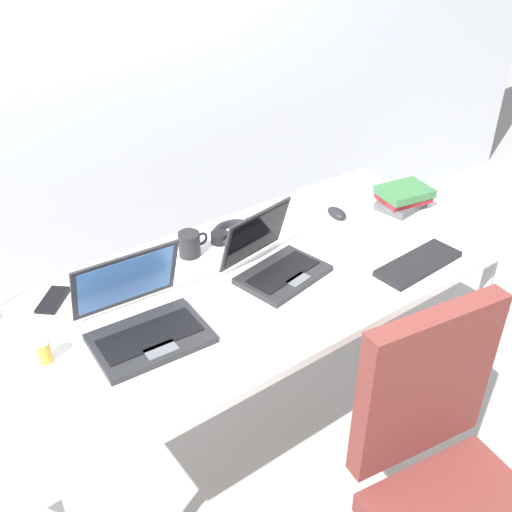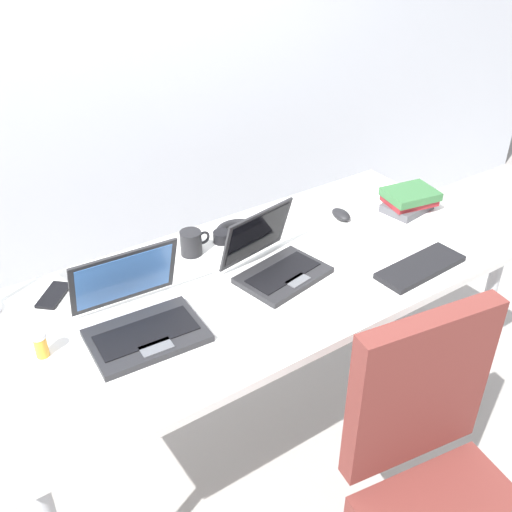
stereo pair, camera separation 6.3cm
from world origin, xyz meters
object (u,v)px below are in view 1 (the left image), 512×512
(pill_bottle, at_px, (44,350))
(coffee_mug, at_px, (190,244))
(external_keyboard, at_px, (418,264))
(laptop_front_right, at_px, (275,262))
(cell_phone, at_px, (53,300))
(laptop_far_corner, at_px, (143,320))
(computer_mouse, at_px, (337,213))
(book_stack, at_px, (403,197))
(headphones, at_px, (237,232))

(pill_bottle, distance_m, coffee_mug, 0.64)
(external_keyboard, bearing_deg, laptop_front_right, 145.36)
(cell_phone, height_order, coffee_mug, coffee_mug)
(laptop_far_corner, xyz_separation_m, computer_mouse, (0.92, 0.18, -0.03))
(laptop_far_corner, distance_m, laptop_front_right, 0.49)
(external_keyboard, height_order, pill_bottle, pill_bottle)
(laptop_far_corner, relative_size, laptop_front_right, 1.04)
(cell_phone, distance_m, coffee_mug, 0.49)
(external_keyboard, relative_size, computer_mouse, 3.44)
(laptop_far_corner, height_order, book_stack, laptop_far_corner)
(external_keyboard, xyz_separation_m, pill_bottle, (-1.18, 0.29, 0.03))
(external_keyboard, relative_size, headphones, 1.54)
(laptop_front_right, bearing_deg, headphones, 82.56)
(external_keyboard, distance_m, computer_mouse, 0.42)
(coffee_mug, bearing_deg, laptop_front_right, -57.39)
(laptop_front_right, xyz_separation_m, computer_mouse, (0.43, 0.16, -0.03))
(computer_mouse, bearing_deg, book_stack, -13.63)
(laptop_front_right, height_order, book_stack, laptop_front_right)
(external_keyboard, xyz_separation_m, computer_mouse, (0.01, 0.42, 0.01))
(computer_mouse, distance_m, book_stack, 0.28)
(laptop_far_corner, xyz_separation_m, laptop_front_right, (0.49, 0.02, -0.00))
(cell_phone, bearing_deg, laptop_far_corner, -19.29)
(laptop_far_corner, height_order, coffee_mug, laptop_far_corner)
(laptop_far_corner, height_order, laptop_front_right, laptop_far_corner)
(computer_mouse, relative_size, pill_bottle, 1.22)
(external_keyboard, height_order, cell_phone, external_keyboard)
(laptop_far_corner, height_order, pill_bottle, laptop_far_corner)
(computer_mouse, bearing_deg, laptop_front_right, -152.92)
(laptop_far_corner, xyz_separation_m, pill_bottle, (-0.27, 0.05, -0.01))
(computer_mouse, xyz_separation_m, headphones, (-0.39, 0.11, -0.00))
(laptop_front_right, bearing_deg, external_keyboard, -31.97)
(computer_mouse, relative_size, coffee_mug, 0.85)
(laptop_far_corner, height_order, external_keyboard, laptop_far_corner)
(laptop_far_corner, bearing_deg, laptop_front_right, 1.89)
(laptop_front_right, xyz_separation_m, pill_bottle, (-0.77, 0.03, -0.00))
(laptop_far_corner, distance_m, headphones, 0.60)
(pill_bottle, bearing_deg, headphones, 16.41)
(cell_phone, bearing_deg, headphones, 41.87)
(book_stack, relative_size, coffee_mug, 1.93)
(headphones, bearing_deg, pill_bottle, -163.59)
(coffee_mug, bearing_deg, laptop_far_corner, -139.52)
(laptop_far_corner, bearing_deg, external_keyboard, -14.98)
(laptop_front_right, xyz_separation_m, headphones, (0.04, 0.27, -0.03))
(pill_bottle, bearing_deg, cell_phone, 65.70)
(laptop_front_right, distance_m, computer_mouse, 0.46)
(laptop_far_corner, height_order, headphones, laptop_far_corner)
(laptop_front_right, bearing_deg, cell_phone, 156.16)
(external_keyboard, distance_m, pill_bottle, 1.22)
(book_stack, xyz_separation_m, coffee_mug, (-0.86, 0.20, -0.00))
(coffee_mug, bearing_deg, book_stack, -13.15)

